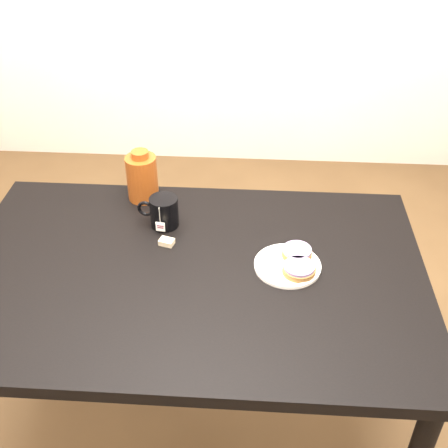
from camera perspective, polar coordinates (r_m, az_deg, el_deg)
The scene contains 8 objects.
ground_plane at distance 2.24m, azimuth -2.72°, elevation -19.32°, with size 4.00×4.00×0.00m, color brown.
table at distance 1.73m, azimuth -3.35°, elevation -6.71°, with size 1.40×0.90×0.75m.
plate at distance 1.68m, azimuth 6.47°, elevation -4.16°, with size 0.20×0.20×0.01m.
bagel_back at distance 1.71m, azimuth 7.42°, elevation -2.87°, with size 0.09×0.09×0.03m.
bagel_front at distance 1.65m, azimuth 7.63°, elevation -4.55°, with size 0.12×0.12×0.03m.
mug at distance 1.83m, azimuth -6.17°, elevation 1.26°, with size 0.14×0.10×0.10m.
teabag_pouch at distance 1.77m, azimuth -5.84°, elevation -1.82°, with size 0.04×0.03×0.02m, color #C6B793.
bagel_package at distance 1.96m, azimuth -8.32°, elevation 4.75°, with size 0.13×0.13×0.18m.
Camera 1 is at (0.18, -1.26, 1.84)m, focal length 45.00 mm.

